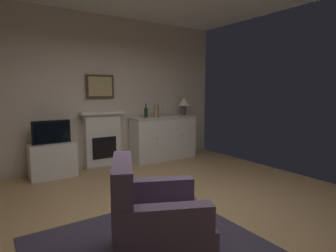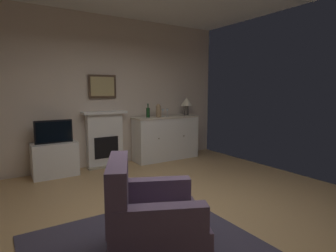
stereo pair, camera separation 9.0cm
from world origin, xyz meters
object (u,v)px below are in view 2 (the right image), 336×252
(fireplace_unit, at_px, (105,139))
(armchair, at_px, (150,219))
(table_lamp, at_px, (186,103))
(wine_glass_center, at_px, (167,111))
(framed_picture, at_px, (102,86))
(sideboard_cabinet, at_px, (166,138))
(tv_cabinet, at_px, (55,159))
(wine_glass_left, at_px, (163,111))
(vase_decorative, at_px, (158,111))
(wine_bottle, at_px, (148,112))
(tv_set, at_px, (54,132))

(fireplace_unit, xyz_separation_m, armchair, (-0.73, -3.19, -0.17))
(table_lamp, bearing_deg, wine_glass_center, 179.48)
(framed_picture, xyz_separation_m, table_lamp, (1.87, -0.22, -0.36))
(framed_picture, relative_size, table_lamp, 1.38)
(table_lamp, distance_m, armchair, 4.07)
(fireplace_unit, bearing_deg, sideboard_cabinet, -7.63)
(table_lamp, height_order, armchair, table_lamp)
(tv_cabinet, bearing_deg, table_lamp, -0.30)
(wine_glass_left, bearing_deg, wine_glass_center, -0.85)
(table_lamp, distance_m, vase_decorative, 0.78)
(wine_bottle, height_order, tv_cabinet, wine_bottle)
(sideboard_cabinet, bearing_deg, table_lamp, 0.00)
(framed_picture, distance_m, wine_glass_center, 1.47)
(vase_decorative, bearing_deg, wine_bottle, 164.49)
(wine_bottle, bearing_deg, wine_glass_left, -0.61)
(framed_picture, xyz_separation_m, armchair, (-0.73, -3.23, -1.20))
(wine_glass_center, xyz_separation_m, tv_set, (-2.34, -0.01, -0.27))
(fireplace_unit, xyz_separation_m, wine_bottle, (0.89, -0.17, 0.50))
(sideboard_cabinet, distance_m, tv_cabinet, 2.30)
(sideboard_cabinet, distance_m, tv_set, 2.32)
(fireplace_unit, distance_m, framed_picture, 1.03)
(fireplace_unit, bearing_deg, wine_bottle, -10.64)
(table_lamp, relative_size, armchair, 0.38)
(wine_glass_center, height_order, tv_cabinet, wine_glass_center)
(fireplace_unit, relative_size, vase_decorative, 3.91)
(framed_picture, height_order, tv_set, framed_picture)
(fireplace_unit, relative_size, wine_glass_left, 6.67)
(table_lamp, xyz_separation_m, armchair, (-2.60, -3.01, -0.84))
(wine_glass_center, relative_size, tv_set, 0.27)
(wine_glass_left, bearing_deg, wine_bottle, 179.39)
(tv_cabinet, bearing_deg, wine_bottle, -0.15)
(table_lamp, distance_m, wine_glass_left, 0.64)
(wine_glass_left, xyz_separation_m, tv_set, (-2.23, -0.01, -0.27))
(sideboard_cabinet, height_order, tv_cabinet, sideboard_cabinet)
(tv_set, bearing_deg, sideboard_cabinet, 0.20)
(framed_picture, height_order, wine_glass_left, framed_picture)
(table_lamp, relative_size, wine_glass_center, 2.42)
(table_lamp, height_order, tv_set, table_lamp)
(fireplace_unit, relative_size, armchair, 1.04)
(fireplace_unit, distance_m, table_lamp, 2.00)
(wine_glass_left, bearing_deg, framed_picture, 170.19)
(tv_cabinet, xyz_separation_m, armchair, (0.25, -3.03, 0.08))
(fireplace_unit, xyz_separation_m, framed_picture, (0.00, 0.05, 1.03))
(sideboard_cabinet, distance_m, wine_glass_center, 0.59)
(sideboard_cabinet, xyz_separation_m, tv_cabinet, (-2.30, 0.02, -0.17))
(table_lamp, bearing_deg, framed_picture, 173.22)
(table_lamp, bearing_deg, vase_decorative, -176.26)
(fireplace_unit, height_order, wine_bottle, wine_bottle)
(framed_picture, xyz_separation_m, wine_glass_center, (1.36, -0.22, -0.52))
(vase_decorative, bearing_deg, fireplace_unit, 168.39)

